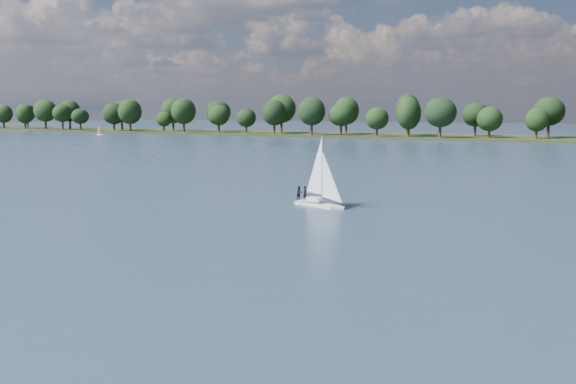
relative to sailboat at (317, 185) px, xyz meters
name	(u,v)px	position (x,y,z in m)	size (l,w,h in m)	color
ground	(405,165)	(-5.36, 54.01, -2.24)	(700.00, 700.00, 0.00)	#233342
far_shore	(494,139)	(-5.36, 166.01, -2.24)	(660.00, 40.00, 1.50)	black
sailboat	(317,185)	(0.00, 0.00, 0.00)	(6.29, 3.75, 8.01)	silver
dinghy_pink	(100,132)	(-149.00, 131.14, -1.21)	(2.73, 1.07, 4.36)	white
pontoon	(26,132)	(-202.29, 143.13, -2.24)	(4.00, 2.00, 0.50)	#4F5154
treeline	(465,115)	(-14.82, 162.95, 5.76)	(562.13, 74.01, 17.59)	black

